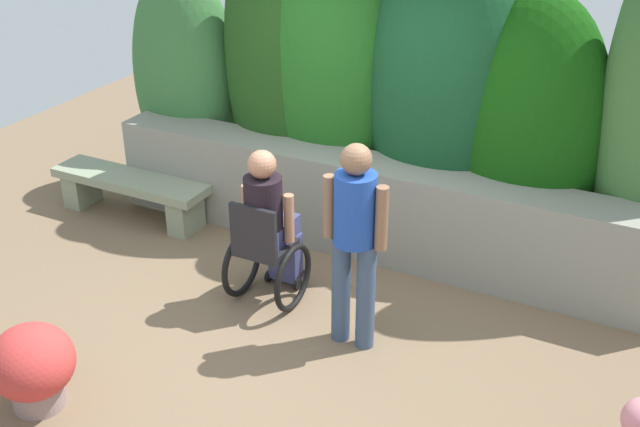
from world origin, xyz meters
name	(u,v)px	position (x,y,z in m)	size (l,w,h in m)	color
ground_plane	(293,335)	(0.00, 0.00, 0.00)	(10.79, 10.79, 0.00)	#776048
stone_retaining_wall	(372,207)	(0.00, 1.46, 0.44)	(5.13, 0.48, 0.88)	gray
hedge_backdrop	(385,78)	(-0.14, 2.00, 1.45)	(5.56, 1.06, 3.24)	#387239
stone_bench	(131,190)	(-2.36, 1.02, 0.29)	(1.64, 0.41, 0.43)	gray
person_in_wheelchair	(268,231)	(-0.41, 0.37, 0.62)	(0.53, 0.66, 1.33)	black
person_standing_companion	(355,234)	(0.44, 0.14, 0.93)	(0.49, 0.30, 1.61)	#3A4C69
flower_pot_purple_near	(33,366)	(-1.14, -1.48, 0.32)	(0.56, 0.56, 0.61)	gray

